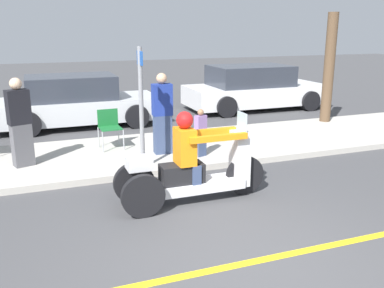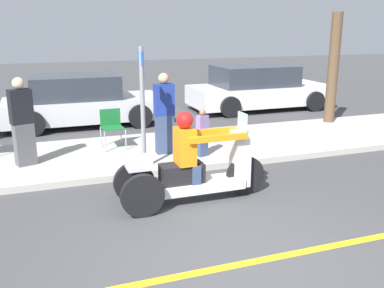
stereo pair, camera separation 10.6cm
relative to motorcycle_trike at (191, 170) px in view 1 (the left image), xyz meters
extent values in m
plane|color=#424244|center=(-0.04, -1.92, -0.52)|extent=(60.00, 60.00, 0.00)
cube|color=gold|center=(0.01, -1.92, -0.52)|extent=(24.00, 0.12, 0.01)
cube|color=#B2ADA3|center=(-0.04, 2.68, -0.46)|extent=(28.00, 2.80, 0.12)
cylinder|color=black|center=(0.93, 0.00, -0.20)|extent=(0.64, 0.10, 0.64)
cylinder|color=black|center=(-0.84, -0.29, -0.20)|extent=(0.64, 0.10, 0.64)
cylinder|color=black|center=(-0.84, 0.29, -0.20)|extent=(0.64, 0.10, 0.64)
cube|color=silver|center=(0.01, 0.00, -0.26)|extent=(1.66, 0.40, 0.16)
cube|color=black|center=(-0.15, 0.00, -0.04)|extent=(0.66, 0.32, 0.30)
cube|color=silver|center=(0.83, 0.00, 0.10)|extent=(0.24, 0.32, 0.88)
cube|color=silver|center=(0.85, 0.00, 0.69)|extent=(0.03, 0.29, 0.30)
cube|color=silver|center=(-0.82, 0.00, 0.20)|extent=(0.36, 0.32, 0.18)
cube|color=orange|center=(-0.10, 0.00, 0.39)|extent=(0.26, 0.38, 0.55)
sphere|color=red|center=(-0.10, 0.00, 0.79)|extent=(0.26, 0.26, 0.26)
cube|color=#38476B|center=(0.03, -0.12, -0.04)|extent=(0.14, 0.14, 0.30)
cube|color=#38476B|center=(0.03, 0.12, -0.04)|extent=(0.14, 0.14, 0.30)
cube|color=orange|center=(0.36, -0.20, 0.53)|extent=(0.93, 0.09, 0.09)
cube|color=orange|center=(0.36, 0.20, 0.53)|extent=(0.93, 0.09, 0.09)
cube|color=#38476B|center=(0.89, 1.85, -0.17)|extent=(0.24, 0.20, 0.46)
cube|color=#9972B2|center=(0.89, 1.85, 0.25)|extent=(0.26, 0.20, 0.37)
sphere|color=#9E704C|center=(0.89, 1.85, 0.50)|extent=(0.13, 0.13, 0.13)
cube|color=#38476B|center=(0.24, 2.32, 0.00)|extent=(0.36, 0.24, 0.80)
cube|color=navy|center=(0.24, 2.32, 0.71)|extent=(0.40, 0.25, 0.63)
sphere|color=tan|center=(0.24, 2.32, 1.13)|extent=(0.22, 0.22, 0.22)
cube|color=#515156|center=(-2.45, 2.44, 0.00)|extent=(0.41, 0.34, 0.80)
cube|color=black|center=(-2.45, 2.44, 0.71)|extent=(0.45, 0.35, 0.63)
sphere|color=beige|center=(-2.45, 2.44, 1.14)|extent=(0.22, 0.22, 0.22)
cylinder|color=#A5A8AD|center=(-0.91, 2.78, -0.18)|extent=(0.02, 0.02, 0.44)
cylinder|color=#A5A8AD|center=(-0.47, 2.80, -0.18)|extent=(0.02, 0.02, 0.44)
cylinder|color=#A5A8AD|center=(-0.93, 3.22, -0.18)|extent=(0.02, 0.02, 0.44)
cylinder|color=#A5A8AD|center=(-0.50, 3.24, -0.18)|extent=(0.02, 0.02, 0.44)
cube|color=#19662D|center=(-0.70, 3.01, 0.05)|extent=(0.46, 0.46, 0.02)
cube|color=#19662D|center=(-0.71, 3.23, 0.23)|extent=(0.44, 0.04, 0.38)
cube|color=silver|center=(-0.99, 6.04, -0.05)|extent=(4.20, 1.71, 0.58)
cube|color=#2D333D|center=(-1.20, 6.04, 0.55)|extent=(2.31, 1.54, 0.62)
cylinder|color=black|center=(0.37, 5.18, -0.20)|extent=(0.64, 0.22, 0.64)
cylinder|color=black|center=(0.37, 6.89, -0.20)|extent=(0.64, 0.22, 0.64)
cylinder|color=black|center=(-2.36, 5.18, -0.20)|extent=(0.64, 0.22, 0.64)
cylinder|color=black|center=(-2.36, 6.89, -0.20)|extent=(0.64, 0.22, 0.64)
cube|color=silver|center=(4.70, 6.54, -0.04)|extent=(4.57, 1.86, 0.61)
cube|color=#2D333D|center=(4.47, 6.54, 0.58)|extent=(2.52, 1.68, 0.64)
cylinder|color=black|center=(6.18, 5.61, -0.20)|extent=(0.64, 0.22, 0.64)
cylinder|color=black|center=(6.18, 7.47, -0.20)|extent=(0.64, 0.22, 0.64)
cylinder|color=black|center=(3.21, 5.61, -0.20)|extent=(0.64, 0.22, 0.64)
cylinder|color=black|center=(3.21, 7.47, -0.20)|extent=(0.64, 0.22, 0.64)
cylinder|color=brown|center=(5.31, 3.70, 1.04)|extent=(0.28, 0.28, 2.88)
cylinder|color=gray|center=(-0.38, 1.53, 0.70)|extent=(0.08, 0.08, 2.20)
cube|color=#1E51AD|center=(-0.38, 1.53, 1.60)|extent=(0.02, 0.36, 0.24)
camera|label=1|loc=(-2.17, -5.83, 2.14)|focal=40.00mm
camera|label=2|loc=(-2.07, -5.87, 2.14)|focal=40.00mm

